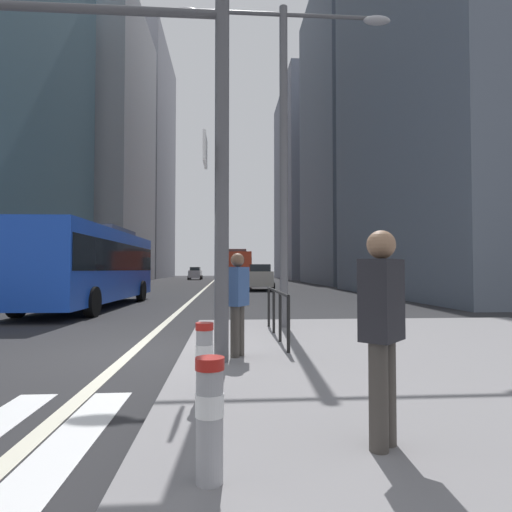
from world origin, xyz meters
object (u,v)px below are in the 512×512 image
(car_receding_near, at_px, (259,277))
(city_bus_blue_oncoming, at_px, (93,263))
(city_bus_red_distant, at_px, (230,268))
(city_bus_red_receding, at_px, (236,267))
(bollard_left, at_px, (204,356))
(bollard_front, at_px, (210,412))
(pedestrian_waiting, at_px, (382,326))
(traffic_signal_gantry, at_px, (62,97))
(street_lamp_post, at_px, (284,120))
(car_oncoming_mid, at_px, (195,273))
(pedestrian_walking, at_px, (237,299))

(car_receding_near, bearing_deg, city_bus_blue_oncoming, -119.42)
(city_bus_red_distant, bearing_deg, city_bus_blue_oncoming, -97.71)
(city_bus_red_receding, xyz_separation_m, bollard_left, (-1.18, -36.71, -1.23))
(bollard_front, xyz_separation_m, pedestrian_waiting, (1.34, 0.45, 0.50))
(traffic_signal_gantry, xyz_separation_m, street_lamp_post, (3.90, 3.80, 1.12))
(car_oncoming_mid, xyz_separation_m, traffic_signal_gantry, (2.32, -59.31, 3.17))
(pedestrian_walking, bearing_deg, city_bus_blue_oncoming, 117.66)
(city_bus_red_receding, distance_m, traffic_signal_gantry, 35.11)
(bollard_left, xyz_separation_m, pedestrian_walking, (0.42, 2.21, 0.47))
(city_bus_red_receding, xyz_separation_m, traffic_signal_gantry, (-3.43, -34.87, 2.32))
(city_bus_red_distant, xyz_separation_m, bollard_left, (-0.81, -57.51, -1.23))
(city_bus_blue_oncoming, relative_size, car_receding_near, 2.37)
(city_bus_red_distant, bearing_deg, car_receding_near, -86.43)
(bollard_front, bearing_deg, bollard_left, 94.05)
(traffic_signal_gantry, distance_m, street_lamp_post, 5.56)
(city_bus_red_distant, xyz_separation_m, bollard_front, (-0.68, -59.32, -1.23))
(city_bus_blue_oncoming, xyz_separation_m, traffic_signal_gantry, (2.97, -11.12, 2.32))
(car_receding_near, bearing_deg, street_lamp_post, -92.85)
(car_oncoming_mid, height_order, car_receding_near, same)
(city_bus_red_receding, height_order, pedestrian_walking, city_bus_red_receding)
(city_bus_red_distant, distance_m, bollard_front, 59.34)
(city_bus_blue_oncoming, distance_m, city_bus_red_distant, 44.95)
(street_lamp_post, bearing_deg, pedestrian_waiting, -91.46)
(city_bus_blue_oncoming, bearing_deg, city_bus_red_distant, 82.29)
(city_bus_red_distant, bearing_deg, traffic_signal_gantry, -93.15)
(street_lamp_post, bearing_deg, bollard_front, -101.55)
(city_bus_blue_oncoming, height_order, city_bus_red_receding, same)
(pedestrian_waiting, bearing_deg, pedestrian_walking, 106.46)
(city_bus_blue_oncoming, distance_m, bollard_front, 15.76)
(car_receding_near, relative_size, pedestrian_waiting, 2.68)
(city_bus_blue_oncoming, bearing_deg, car_oncoming_mid, 89.23)
(city_bus_blue_oncoming, distance_m, car_receding_near, 16.17)
(car_oncoming_mid, height_order, traffic_signal_gantry, traffic_signal_gantry)
(city_bus_red_receding, bearing_deg, car_oncoming_mid, 103.23)
(street_lamp_post, bearing_deg, car_receding_near, 87.15)
(bollard_front, bearing_deg, pedestrian_waiting, 18.55)
(street_lamp_post, relative_size, bollard_front, 9.76)
(car_oncoming_mid, xyz_separation_m, bollard_front, (4.70, -62.96, -0.38))
(street_lamp_post, bearing_deg, pedestrian_walking, -109.75)
(city_bus_blue_oncoming, distance_m, car_oncoming_mid, 48.20)
(city_bus_red_distant, xyz_separation_m, street_lamp_post, (0.84, -51.87, 3.45))
(city_bus_blue_oncoming, bearing_deg, street_lamp_post, -46.85)
(car_receding_near, relative_size, bollard_front, 5.62)
(city_bus_blue_oncoming, bearing_deg, car_receding_near, 60.58)
(pedestrian_waiting, bearing_deg, city_bus_red_distant, 90.64)
(city_bus_red_distant, relative_size, pedestrian_walking, 6.62)
(city_bus_red_receding, height_order, traffic_signal_gantry, traffic_signal_gantry)
(city_bus_red_receding, bearing_deg, pedestrian_waiting, -89.56)
(city_bus_red_receding, xyz_separation_m, car_oncoming_mid, (-5.75, 24.44, -0.85))
(bollard_front, xyz_separation_m, bollard_left, (-0.13, 1.81, 0.00))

